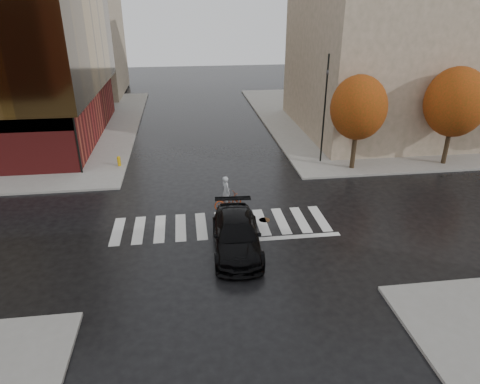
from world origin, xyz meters
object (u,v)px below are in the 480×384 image
at_px(cyclist, 227,197).
at_px(fire_hydrant, 119,160).
at_px(traffic_light_ne, 325,102).
at_px(sedan, 237,235).
at_px(traffic_light_nw, 73,116).

xyz_separation_m(cyclist, fire_hydrant, (-7.03, 7.50, -0.13)).
relative_size(traffic_light_ne, fire_hydrant, 10.56).
bearing_deg(sedan, fire_hydrant, 123.11).
bearing_deg(traffic_light_ne, cyclist, 43.73).
relative_size(traffic_light_nw, fire_hydrant, 9.71).
bearing_deg(sedan, cyclist, 92.52).
distance_m(sedan, traffic_light_nw, 14.88).
relative_size(sedan, traffic_light_ne, 0.73).
height_order(cyclist, traffic_light_ne, traffic_light_ne).
xyz_separation_m(cyclist, traffic_light_ne, (7.65, 6.50, 3.87)).
relative_size(cyclist, traffic_light_nw, 0.28).
bearing_deg(traffic_light_ne, sedan, 58.54).
height_order(cyclist, fire_hydrant, cyclist).
bearing_deg(cyclist, sedan, 158.69).
bearing_deg(traffic_light_nw, sedan, 62.67).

